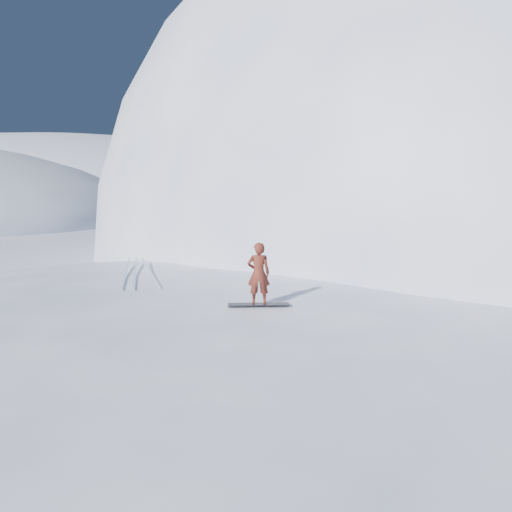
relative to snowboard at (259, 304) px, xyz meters
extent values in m
plane|color=white|center=(-2.38, -0.61, -2.41)|extent=(400.00, 400.00, 0.00)
ellipsoid|color=white|center=(-1.38, 2.39, -2.41)|extent=(36.00, 28.00, 4.80)
ellipsoid|color=white|center=(19.62, 25.39, -2.41)|extent=(60.00, 56.00, 56.00)
ellipsoid|color=white|center=(7.62, 19.39, -2.41)|extent=(28.00, 24.00, 18.00)
ellipsoid|color=white|center=(-42.38, 109.39, -2.41)|extent=(140.00, 90.00, 36.00)
ellipsoid|color=white|center=(2.62, -3.61, -2.41)|extent=(5.00, 4.50, 0.70)
ellipsoid|color=white|center=(-4.38, 5.39, -2.41)|extent=(7.00, 6.30, 1.00)
ellipsoid|color=white|center=(4.62, 3.39, -2.41)|extent=(4.00, 3.60, 0.60)
cube|color=black|center=(0.00, 0.00, 0.00)|extent=(1.56, 0.30, 0.03)
imported|color=maroon|center=(0.00, 0.00, 0.80)|extent=(0.58, 0.38, 1.57)
cube|color=silver|center=(-4.35, 4.86, 0.01)|extent=(1.07, 5.92, 0.04)
cube|color=silver|center=(-4.03, 4.86, 0.01)|extent=(1.11, 5.92, 0.04)
cube|color=silver|center=(-3.52, 4.86, 0.01)|extent=(1.66, 5.80, 0.04)
camera|label=1|loc=(-0.79, -11.19, 2.97)|focal=32.00mm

